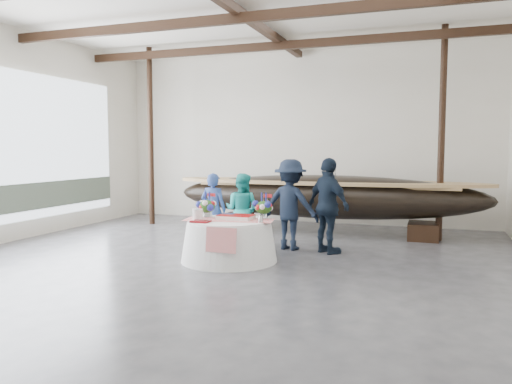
% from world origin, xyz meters
% --- Properties ---
extents(floor, '(10.00, 12.00, 0.01)m').
position_xyz_m(floor, '(0.00, 0.00, 0.00)').
color(floor, '#3D3D42').
rests_on(floor, ground).
extents(wall_back, '(10.00, 0.02, 4.50)m').
position_xyz_m(wall_back, '(0.00, 6.00, 2.25)').
color(wall_back, silver).
rests_on(wall_back, ground).
extents(pavilion_structure, '(9.80, 11.76, 4.50)m').
position_xyz_m(pavilion_structure, '(0.00, 0.75, 4.00)').
color(pavilion_structure, black).
rests_on(pavilion_structure, ground).
extents(open_bay, '(0.03, 7.00, 3.20)m').
position_xyz_m(open_bay, '(-4.95, 1.00, 1.83)').
color(open_bay, silver).
rests_on(open_bay, ground).
extents(longboat_display, '(7.22, 1.44, 1.35)m').
position_xyz_m(longboat_display, '(1.03, 4.28, 0.86)').
color(longboat_display, black).
rests_on(longboat_display, ground).
extents(banquet_table, '(1.67, 1.67, 0.72)m').
position_xyz_m(banquet_table, '(0.04, 0.99, 0.36)').
color(banquet_table, silver).
rests_on(banquet_table, ground).
extents(tabletop_items, '(1.61, 1.01, 0.40)m').
position_xyz_m(tabletop_items, '(0.00, 1.16, 0.87)').
color(tabletop_items, red).
rests_on(tabletop_items, banquet_table).
extents(guest_woman_blue, '(0.54, 0.36, 1.46)m').
position_xyz_m(guest_woman_blue, '(-0.79, 2.17, 0.73)').
color(guest_woman_blue, navy).
rests_on(guest_woman_blue, ground).
extents(guest_woman_teal, '(0.74, 0.59, 1.46)m').
position_xyz_m(guest_woman_teal, '(-0.24, 2.31, 0.73)').
color(guest_woman_teal, '#22B1AA').
rests_on(guest_woman_teal, ground).
extents(guest_man_left, '(1.21, 0.81, 1.75)m').
position_xyz_m(guest_man_left, '(0.77, 2.32, 0.87)').
color(guest_man_left, black).
rests_on(guest_man_left, ground).
extents(guest_man_right, '(1.09, 0.99, 1.78)m').
position_xyz_m(guest_man_right, '(1.54, 2.19, 0.89)').
color(guest_man_right, black).
rests_on(guest_man_right, ground).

